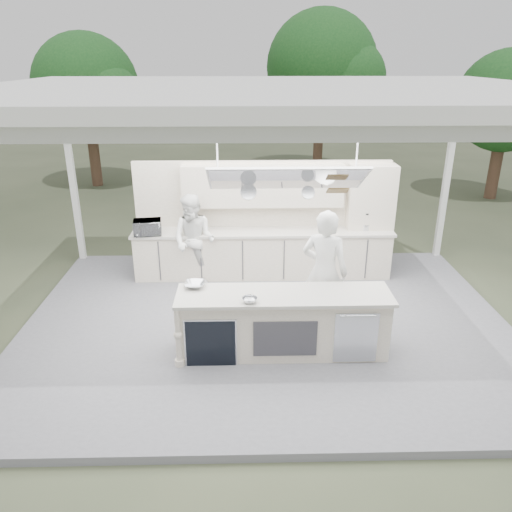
{
  "coord_description": "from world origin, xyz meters",
  "views": [
    {
      "loc": [
        -0.36,
        -7.31,
        4.25
      ],
      "look_at": [
        -0.17,
        0.4,
        1.13
      ],
      "focal_mm": 35.0,
      "sensor_mm": 36.0,
      "label": 1
    }
  ],
  "objects_px": {
    "back_counter": "(263,253)",
    "head_chef": "(324,272)",
    "sous_chef": "(194,240)",
    "demo_island": "(282,323)"
  },
  "relations": [
    {
      "from": "head_chef",
      "to": "back_counter",
      "type": "bearing_deg",
      "value": -44.17
    },
    {
      "from": "demo_island",
      "to": "head_chef",
      "type": "bearing_deg",
      "value": 43.26
    },
    {
      "from": "back_counter",
      "to": "demo_island",
      "type": "bearing_deg",
      "value": -86.37
    },
    {
      "from": "head_chef",
      "to": "sous_chef",
      "type": "distance_m",
      "value": 2.84
    },
    {
      "from": "demo_island",
      "to": "sous_chef",
      "type": "relative_size",
      "value": 1.77
    },
    {
      "from": "back_counter",
      "to": "sous_chef",
      "type": "bearing_deg",
      "value": -165.08
    },
    {
      "from": "back_counter",
      "to": "head_chef",
      "type": "height_order",
      "value": "head_chef"
    },
    {
      "from": "sous_chef",
      "to": "back_counter",
      "type": "bearing_deg",
      "value": 34.32
    },
    {
      "from": "demo_island",
      "to": "head_chef",
      "type": "distance_m",
      "value": 1.09
    },
    {
      "from": "back_counter",
      "to": "head_chef",
      "type": "bearing_deg",
      "value": -67.85
    }
  ]
}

